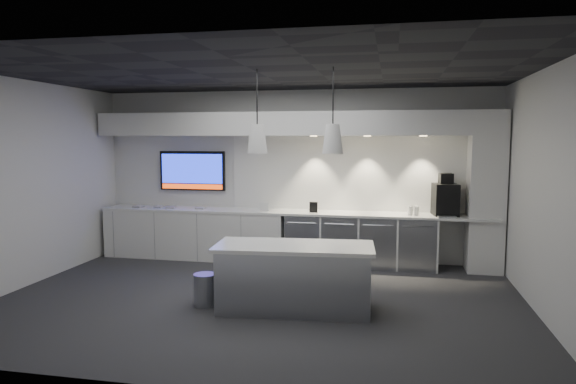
% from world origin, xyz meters
% --- Properties ---
extents(floor, '(7.00, 7.00, 0.00)m').
position_xyz_m(floor, '(0.00, 0.00, 0.00)').
color(floor, '#2B2B2E').
rests_on(floor, ground).
extents(ceiling, '(7.00, 7.00, 0.00)m').
position_xyz_m(ceiling, '(0.00, 0.00, 3.00)').
color(ceiling, black).
rests_on(ceiling, wall_back).
extents(wall_back, '(7.00, 0.00, 7.00)m').
position_xyz_m(wall_back, '(0.00, 2.50, 1.50)').
color(wall_back, silver).
rests_on(wall_back, floor).
extents(wall_front, '(7.00, 0.00, 7.00)m').
position_xyz_m(wall_front, '(0.00, -2.50, 1.50)').
color(wall_front, silver).
rests_on(wall_front, floor).
extents(wall_left, '(0.00, 7.00, 7.00)m').
position_xyz_m(wall_left, '(-3.50, 0.00, 1.50)').
color(wall_left, silver).
rests_on(wall_left, floor).
extents(wall_right, '(0.00, 7.00, 7.00)m').
position_xyz_m(wall_right, '(3.50, 0.00, 1.50)').
color(wall_right, silver).
rests_on(wall_right, floor).
extents(back_counter, '(6.80, 0.65, 0.04)m').
position_xyz_m(back_counter, '(0.00, 2.17, 0.88)').
color(back_counter, white).
rests_on(back_counter, left_base_cabinets).
extents(left_base_cabinets, '(3.30, 0.63, 0.86)m').
position_xyz_m(left_base_cabinets, '(-1.75, 2.17, 0.43)').
color(left_base_cabinets, white).
rests_on(left_base_cabinets, floor).
extents(fridge_unit_a, '(0.60, 0.61, 0.85)m').
position_xyz_m(fridge_unit_a, '(0.25, 2.17, 0.42)').
color(fridge_unit_a, gray).
rests_on(fridge_unit_a, floor).
extents(fridge_unit_b, '(0.60, 0.61, 0.85)m').
position_xyz_m(fridge_unit_b, '(0.88, 2.17, 0.42)').
color(fridge_unit_b, gray).
rests_on(fridge_unit_b, floor).
extents(fridge_unit_c, '(0.60, 0.61, 0.85)m').
position_xyz_m(fridge_unit_c, '(1.51, 2.17, 0.42)').
color(fridge_unit_c, gray).
rests_on(fridge_unit_c, floor).
extents(fridge_unit_d, '(0.60, 0.61, 0.85)m').
position_xyz_m(fridge_unit_d, '(2.14, 2.17, 0.42)').
color(fridge_unit_d, gray).
rests_on(fridge_unit_d, floor).
extents(backsplash, '(4.60, 0.03, 1.30)m').
position_xyz_m(backsplash, '(1.20, 2.48, 1.55)').
color(backsplash, white).
rests_on(backsplash, wall_back).
extents(soffit, '(6.90, 0.60, 0.40)m').
position_xyz_m(soffit, '(0.00, 2.20, 2.40)').
color(soffit, white).
rests_on(soffit, wall_back).
extents(column, '(0.55, 0.55, 2.60)m').
position_xyz_m(column, '(3.20, 2.20, 1.30)').
color(column, white).
rests_on(column, floor).
extents(wall_tv, '(1.25, 0.07, 0.72)m').
position_xyz_m(wall_tv, '(-1.90, 2.45, 1.56)').
color(wall_tv, black).
rests_on(wall_tv, wall_back).
extents(island, '(2.03, 1.00, 0.83)m').
position_xyz_m(island, '(0.54, -0.28, 0.42)').
color(island, gray).
rests_on(island, floor).
extents(bin, '(0.34, 0.34, 0.41)m').
position_xyz_m(bin, '(-0.63, -0.34, 0.21)').
color(bin, gray).
rests_on(bin, floor).
extents(coffee_machine, '(0.43, 0.58, 0.69)m').
position_xyz_m(coffee_machine, '(2.58, 2.20, 1.18)').
color(coffee_machine, black).
rests_on(coffee_machine, back_counter).
extents(sign_black, '(0.14, 0.03, 0.18)m').
position_xyz_m(sign_black, '(0.42, 2.09, 0.99)').
color(sign_black, black).
rests_on(sign_black, back_counter).
extents(sign_white, '(0.18, 0.06, 0.14)m').
position_xyz_m(sign_white, '(-0.45, 2.09, 0.97)').
color(sign_white, white).
rests_on(sign_white, back_counter).
extents(cup_cluster, '(0.17, 0.17, 0.14)m').
position_xyz_m(cup_cluster, '(2.07, 2.12, 0.97)').
color(cup_cluster, silver).
rests_on(cup_cluster, back_counter).
extents(tray_a, '(0.18, 0.18, 0.02)m').
position_xyz_m(tray_a, '(-2.82, 2.09, 0.91)').
color(tray_a, '#9A9A9A').
rests_on(tray_a, back_counter).
extents(tray_b, '(0.19, 0.19, 0.02)m').
position_xyz_m(tray_b, '(-2.43, 2.14, 0.91)').
color(tray_b, '#9A9A9A').
rests_on(tray_b, back_counter).
extents(tray_c, '(0.18, 0.18, 0.02)m').
position_xyz_m(tray_c, '(-2.19, 2.10, 0.91)').
color(tray_c, '#9A9A9A').
rests_on(tray_c, back_counter).
extents(tray_d, '(0.17, 0.17, 0.02)m').
position_xyz_m(tray_d, '(-1.63, 2.12, 0.91)').
color(tray_d, '#9A9A9A').
rests_on(tray_d, back_counter).
extents(pendant_left, '(0.25, 0.25, 1.06)m').
position_xyz_m(pendant_left, '(0.07, -0.28, 2.15)').
color(pendant_left, white).
rests_on(pendant_left, ceiling).
extents(pendant_right, '(0.25, 0.25, 1.06)m').
position_xyz_m(pendant_right, '(1.01, -0.28, 2.15)').
color(pendant_right, white).
rests_on(pendant_right, ceiling).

